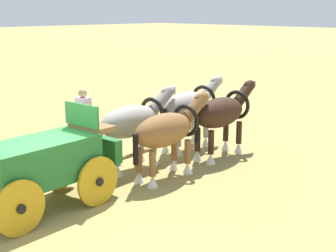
{
  "coord_description": "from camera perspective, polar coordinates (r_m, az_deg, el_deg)",
  "views": [
    {
      "loc": [
        -5.38,
        -9.48,
        4.5
      ],
      "look_at": [
        4.38,
        0.31,
        1.2
      ],
      "focal_mm": 52.47,
      "sensor_mm": 36.0,
      "label": 1
    }
  ],
  "objects": [
    {
      "name": "ground_plane",
      "position": [
        11.8,
        -14.37,
        -9.45
      ],
      "size": [
        220.0,
        220.0,
        0.0
      ],
      "primitive_type": "plane",
      "color": "#9E8C4C"
    },
    {
      "name": "show_wagon",
      "position": [
        11.5,
        -14.07,
        -4.06
      ],
      "size": [
        5.59,
        1.86,
        2.61
      ],
      "color": "#236B2D",
      "rests_on": "ground"
    },
    {
      "name": "draft_horse_rear_near",
      "position": [
        14.11,
        -4.09,
        0.41
      ],
      "size": [
        3.17,
        1.09,
        2.2
      ],
      "color": "#9E998E",
      "rests_on": "ground"
    },
    {
      "name": "draft_horse_rear_off",
      "position": [
        13.26,
        -0.07,
        -0.56
      ],
      "size": [
        3.14,
        1.07,
        2.15
      ],
      "color": "brown",
      "rests_on": "ground"
    },
    {
      "name": "draft_horse_lead_near",
      "position": [
        16.01,
        2.43,
        2.14
      ],
      "size": [
        3.13,
        1.14,
        2.24
      ],
      "color": "#9E998E",
      "rests_on": "ground"
    },
    {
      "name": "draft_horse_lead_off",
      "position": [
        15.26,
        6.29,
        1.46
      ],
      "size": [
        3.23,
        1.09,
        2.22
      ],
      "color": "#331E14",
      "rests_on": "ground"
    }
  ]
}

